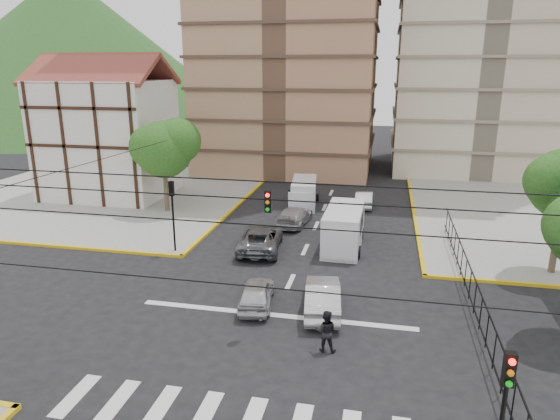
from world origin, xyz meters
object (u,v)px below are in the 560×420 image
(van_left_lane, at_px, (304,194))
(pedestrian_crosswalk, at_px, (326,331))
(traffic_light_se, at_px, (504,404))
(car_silver_front_left, at_px, (257,293))
(car_white_front_right, at_px, (323,296))
(van_right_lane, at_px, (343,230))
(traffic_light_nw, at_px, (172,204))

(van_left_lane, relative_size, pedestrian_crosswalk, 2.86)
(traffic_light_se, height_order, van_left_lane, traffic_light_se)
(car_silver_front_left, bearing_deg, car_white_front_right, 173.09)
(traffic_light_se, bearing_deg, van_right_lane, 106.56)
(traffic_light_nw, xyz_separation_m, van_right_lane, (10.11, 2.88, -1.88))
(traffic_light_se, relative_size, pedestrian_crosswalk, 2.47)
(car_white_front_right, height_order, pedestrian_crosswalk, pedestrian_crosswalk)
(van_left_lane, distance_m, car_white_front_right, 18.23)
(traffic_light_se, relative_size, car_silver_front_left, 1.15)
(car_silver_front_left, xyz_separation_m, pedestrian_crosswalk, (3.74, -3.32, 0.24))
(traffic_light_nw, bearing_deg, car_white_front_right, -30.09)
(car_silver_front_left, bearing_deg, pedestrian_crosswalk, 130.44)
(traffic_light_nw, relative_size, van_right_lane, 0.78)
(traffic_light_nw, height_order, van_right_lane, traffic_light_nw)
(pedestrian_crosswalk, bearing_deg, traffic_light_se, 127.93)
(traffic_light_se, height_order, car_silver_front_left, traffic_light_se)
(traffic_light_nw, bearing_deg, van_left_lane, 63.36)
(traffic_light_se, distance_m, car_silver_front_left, 13.46)
(car_white_front_right, xyz_separation_m, pedestrian_crosswalk, (0.56, -3.38, 0.13))
(pedestrian_crosswalk, bearing_deg, traffic_light_nw, -41.60)
(van_right_lane, distance_m, pedestrian_crosswalk, 12.01)
(car_white_front_right, distance_m, pedestrian_crosswalk, 3.43)
(traffic_light_se, distance_m, traffic_light_nw, 22.06)
(car_white_front_right, bearing_deg, van_right_lane, -98.69)
(traffic_light_se, bearing_deg, pedestrian_crosswalk, 128.44)
(car_silver_front_left, height_order, pedestrian_crosswalk, pedestrian_crosswalk)
(traffic_light_se, height_order, pedestrian_crosswalk, traffic_light_se)
(car_silver_front_left, bearing_deg, van_left_lane, -95.89)
(traffic_light_nw, xyz_separation_m, pedestrian_crosswalk, (10.45, -9.11, -2.22))
(traffic_light_nw, distance_m, van_left_lane, 13.68)
(van_right_lane, height_order, car_white_front_right, van_right_lane)
(traffic_light_se, bearing_deg, car_silver_front_left, 132.19)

